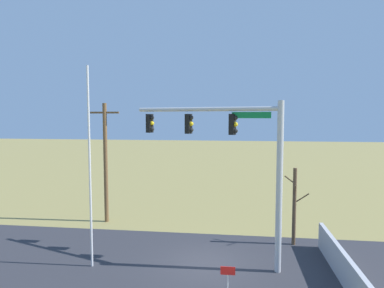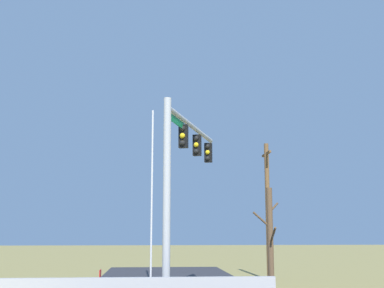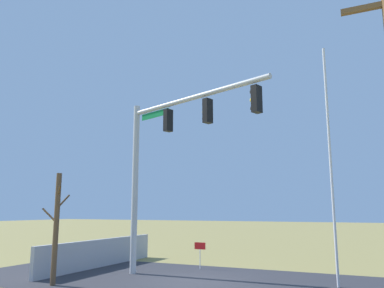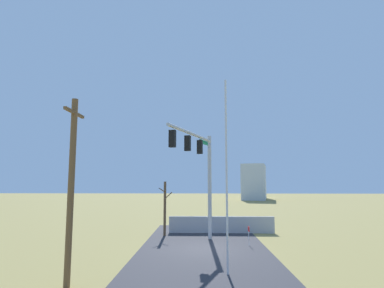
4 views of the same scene
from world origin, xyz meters
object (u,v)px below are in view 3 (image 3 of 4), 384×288
object	(u,v)px
flagpole	(331,161)
bare_tree	(56,226)
open_sign	(200,249)
signal_mast	(166,147)

from	to	relation	value
flagpole	bare_tree	size ratio (longest dim) A/B	2.20
bare_tree	open_sign	bearing A→B (deg)	-119.49
signal_mast	flagpole	xyz separation A→B (m)	(-6.43, -1.22, -0.82)
signal_mast	flagpole	world-z (taller)	flagpole
flagpole	open_sign	bearing A→B (deg)	-17.35
flagpole	open_sign	distance (m)	7.52
signal_mast	open_sign	xyz separation A→B (m)	(-0.16, -3.18, -4.48)
bare_tree	open_sign	xyz separation A→B (m)	(-3.36, -5.95, -1.23)
signal_mast	bare_tree	xyz separation A→B (m)	(3.20, 2.76, -3.25)
flagpole	bare_tree	world-z (taller)	flagpole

